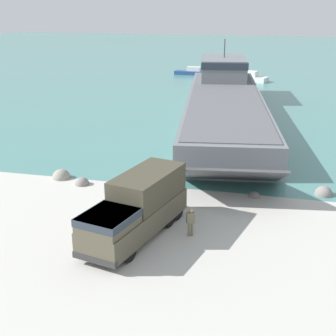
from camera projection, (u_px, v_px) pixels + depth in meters
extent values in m
plane|color=#B7B5AD|center=(155.00, 216.00, 28.35)|extent=(240.00, 240.00, 0.00)
cube|color=#477F7A|center=(257.00, 57.00, 115.37)|extent=(240.00, 180.00, 0.01)
cube|color=slate|center=(225.00, 108.00, 51.88)|extent=(13.80, 39.73, 2.60)
cube|color=#56565B|center=(225.00, 96.00, 51.44)|extent=(12.92, 38.10, 0.08)
cube|color=slate|center=(224.00, 68.00, 63.70)|extent=(7.27, 11.63, 2.88)
cube|color=#28333D|center=(224.00, 62.00, 63.41)|extent=(7.45, 11.76, 0.86)
cylinder|color=#3F3F42|center=(225.00, 48.00, 62.83)|extent=(0.16, 0.16, 2.40)
cube|color=#56565B|center=(231.00, 174.00, 31.23)|extent=(7.63, 5.93, 2.49)
cube|color=#4C4738|center=(136.00, 219.00, 25.61)|extent=(4.20, 8.30, 1.27)
cube|color=#4C4738|center=(108.00, 221.00, 23.07)|extent=(2.86, 3.16, 0.77)
cube|color=#28333D|center=(108.00, 217.00, 23.00)|extent=(2.93, 3.20, 0.38)
cube|color=#413C2E|center=(148.00, 186.00, 26.26)|extent=(3.44, 5.45, 1.66)
cube|color=#2D2D2D|center=(95.00, 259.00, 22.49)|extent=(2.48, 0.80, 0.32)
cylinder|color=black|center=(128.00, 250.00, 23.25)|extent=(0.68, 1.28, 1.21)
cylinder|color=black|center=(95.00, 241.00, 24.10)|extent=(0.68, 1.28, 1.21)
cylinder|color=black|center=(168.00, 216.00, 26.93)|extent=(0.68, 1.28, 1.21)
cylinder|color=black|center=(138.00, 210.00, 27.78)|extent=(0.68, 1.28, 1.21)
cylinder|color=black|center=(176.00, 209.00, 27.86)|extent=(0.68, 1.28, 1.21)
cylinder|color=black|center=(147.00, 203.00, 28.71)|extent=(0.68, 1.28, 1.21)
cylinder|color=#6B664C|center=(192.00, 229.00, 25.85)|extent=(0.14, 0.14, 0.79)
cylinder|color=#6B664C|center=(189.00, 230.00, 25.81)|extent=(0.14, 0.14, 0.79)
cube|color=#6B664C|center=(191.00, 218.00, 25.60)|extent=(0.50, 0.42, 0.63)
sphere|color=tan|center=(191.00, 211.00, 25.46)|extent=(0.22, 0.22, 0.22)
cube|color=navy|center=(197.00, 73.00, 86.22)|extent=(8.33, 2.01, 0.70)
cube|color=silver|center=(194.00, 69.00, 86.13)|extent=(2.51, 1.37, 0.76)
cube|color=white|center=(248.00, 79.00, 79.12)|extent=(6.86, 4.29, 0.81)
cube|color=silver|center=(251.00, 74.00, 78.59)|extent=(2.36, 2.17, 0.90)
sphere|color=gray|center=(82.00, 184.00, 33.45)|extent=(1.05, 1.05, 1.05)
sphere|color=gray|center=(323.00, 195.00, 31.61)|extent=(1.22, 1.22, 1.22)
sphere|color=#66605B|center=(254.00, 197.00, 31.29)|extent=(0.75, 0.75, 0.75)
sphere|color=gray|center=(61.00, 178.00, 34.67)|extent=(1.36, 1.36, 1.36)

